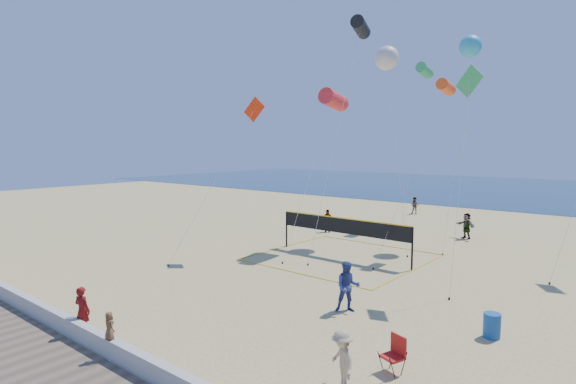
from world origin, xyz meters
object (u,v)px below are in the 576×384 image
Objects in this scene: woman at (82,311)px; trash_barrel at (492,325)px; volleyball_net at (343,230)px; camp_chair at (395,352)px.

trash_barrel is (10.82, 8.35, -0.42)m from woman.
volleyball_net is at bearing 147.37° from trash_barrel.
trash_barrel is (1.50, 4.14, -0.18)m from camp_chair.
camp_chair is 0.13× the size of volleyball_net.
woman reaches higher than trash_barrel.
volleyball_net reaches higher than camp_chair.
volleyball_net is (-9.56, 6.12, 1.15)m from trash_barrel.
woman is 0.19× the size of volleyball_net.
volleyball_net is (-8.06, 10.26, 0.96)m from camp_chair.
woman is at bearing -93.76° from volleyball_net.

